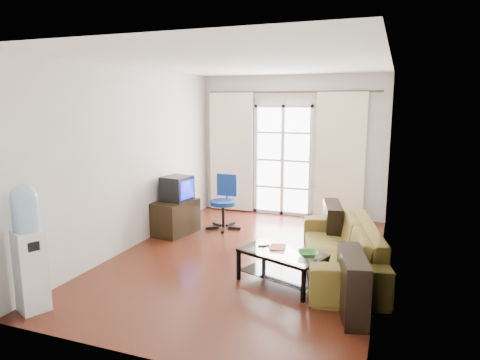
% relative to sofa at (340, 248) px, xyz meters
% --- Properties ---
extents(floor, '(5.20, 5.20, 0.00)m').
position_rel_sofa_xyz_m(floor, '(-1.32, 0.05, -0.33)').
color(floor, '#5A2515').
rests_on(floor, ground).
extents(ceiling, '(5.20, 5.20, 0.00)m').
position_rel_sofa_xyz_m(ceiling, '(-1.32, 0.05, 2.37)').
color(ceiling, white).
rests_on(ceiling, wall_back).
extents(wall_back, '(3.60, 0.02, 2.70)m').
position_rel_sofa_xyz_m(wall_back, '(-1.32, 2.65, 1.02)').
color(wall_back, silver).
rests_on(wall_back, floor).
extents(wall_front, '(3.60, 0.02, 2.70)m').
position_rel_sofa_xyz_m(wall_front, '(-1.32, -2.55, 1.02)').
color(wall_front, silver).
rests_on(wall_front, floor).
extents(wall_left, '(0.02, 5.20, 2.70)m').
position_rel_sofa_xyz_m(wall_left, '(-3.12, 0.05, 1.02)').
color(wall_left, silver).
rests_on(wall_left, floor).
extents(wall_right, '(0.02, 5.20, 2.70)m').
position_rel_sofa_xyz_m(wall_right, '(0.48, 0.05, 1.02)').
color(wall_right, silver).
rests_on(wall_right, floor).
extents(french_door, '(1.16, 0.06, 2.15)m').
position_rel_sofa_xyz_m(french_door, '(-1.47, 2.60, 0.75)').
color(french_door, white).
rests_on(french_door, wall_back).
extents(curtain_rod, '(3.30, 0.04, 0.04)m').
position_rel_sofa_xyz_m(curtain_rod, '(-1.32, 2.55, 2.05)').
color(curtain_rod, '#4C3F2D').
rests_on(curtain_rod, wall_back).
extents(curtain_left, '(0.90, 0.07, 2.35)m').
position_rel_sofa_xyz_m(curtain_left, '(-2.52, 2.53, 0.87)').
color(curtain_left, '#FFF0CD').
rests_on(curtain_left, curtain_rod).
extents(curtain_right, '(0.90, 0.07, 2.35)m').
position_rel_sofa_xyz_m(curtain_right, '(-0.37, 2.53, 0.87)').
color(curtain_right, '#FFF0CD').
rests_on(curtain_right, curtain_rod).
extents(radiator, '(0.64, 0.12, 0.64)m').
position_rel_sofa_xyz_m(radiator, '(-0.52, 2.55, 0.00)').
color(radiator, '#9E9EA1').
rests_on(radiator, floor).
extents(sofa, '(2.64, 1.89, 0.65)m').
position_rel_sofa_xyz_m(sofa, '(0.00, 0.00, 0.00)').
color(sofa, brown).
rests_on(sofa, floor).
extents(coffee_table, '(1.14, 0.89, 0.41)m').
position_rel_sofa_xyz_m(coffee_table, '(-0.62, -0.62, -0.06)').
color(coffee_table, silver).
rests_on(coffee_table, floor).
extents(bowl, '(0.36, 0.36, 0.06)m').
position_rel_sofa_xyz_m(bowl, '(-0.29, -0.67, 0.11)').
color(bowl, '#2F8147').
rests_on(bowl, coffee_table).
extents(book, '(0.27, 0.31, 0.02)m').
position_rel_sofa_xyz_m(book, '(-0.79, -0.55, 0.09)').
color(book, '#B32E16').
rests_on(book, coffee_table).
extents(remote, '(0.15, 0.12, 0.02)m').
position_rel_sofa_xyz_m(remote, '(-0.88, -0.52, 0.09)').
color(remote, black).
rests_on(remote, coffee_table).
extents(tv_stand, '(0.63, 0.84, 0.56)m').
position_rel_sofa_xyz_m(tv_stand, '(-2.83, 0.73, -0.05)').
color(tv_stand, black).
rests_on(tv_stand, floor).
extents(crt_tv, '(0.50, 0.50, 0.41)m').
position_rel_sofa_xyz_m(crt_tv, '(-2.83, 0.79, 0.44)').
color(crt_tv, black).
rests_on(crt_tv, tv_stand).
extents(task_chair, '(0.67, 0.67, 0.94)m').
position_rel_sofa_xyz_m(task_chair, '(-2.17, 1.30, -0.05)').
color(task_chair, black).
rests_on(task_chair, floor).
extents(water_cooler, '(0.37, 0.37, 1.37)m').
position_rel_sofa_xyz_m(water_cooler, '(-2.92, -2.21, 0.39)').
color(water_cooler, white).
rests_on(water_cooler, floor).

